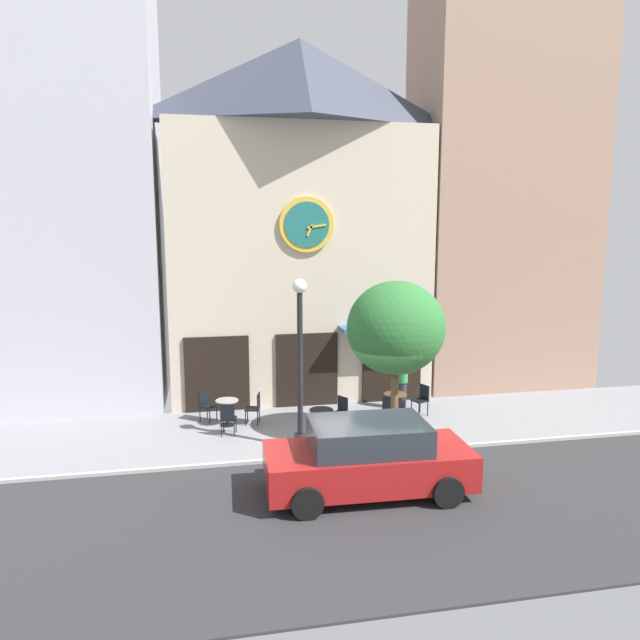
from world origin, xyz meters
name	(u,v)px	position (x,y,z in m)	size (l,w,h in m)	color
ground_plane	(379,468)	(0.00, -0.75, -0.02)	(24.94, 10.13, 0.13)	gray
clock_building	(301,219)	(-0.83, 5.36, 5.81)	(8.28, 3.37, 11.20)	beige
neighbor_building_left	(42,169)	(-8.71, 6.67, 7.31)	(6.98, 4.74, 14.62)	#B2B2BC
neighbor_building_right	(501,194)	(6.40, 6.03, 6.69)	(5.99, 3.46, 13.37)	#9E7A66
street_lamp	(300,364)	(-1.60, 0.80, 2.19)	(0.36, 0.36, 4.31)	black
street_tree	(396,328)	(0.88, 0.80, 3.00)	(2.53, 2.28, 4.22)	brown
cafe_table_leftmost	(227,408)	(-3.36, 2.86, 0.50)	(0.64, 0.64, 0.74)	black
cafe_table_center	(321,418)	(-0.93, 1.48, 0.50)	(0.64, 0.64, 0.75)	black
cafe_table_near_curb	(395,401)	(1.51, 2.61, 0.50)	(0.67, 0.67, 0.72)	black
cafe_chair_near_lamp	(228,417)	(-3.37, 2.03, 0.53)	(0.47, 0.47, 0.90)	black
cafe_chair_outer	(390,408)	(1.11, 1.89, 0.53)	(0.54, 0.54, 0.90)	black
cafe_chair_under_awning	(340,410)	(-0.29, 1.99, 0.53)	(0.55, 0.55, 0.90)	black
cafe_chair_corner	(255,406)	(-2.57, 2.82, 0.53)	(0.48, 0.48, 0.90)	black
cafe_chair_curbside	(422,397)	(2.38, 2.71, 0.53)	(0.52, 0.52, 0.90)	black
cafe_chair_facing_wall	(206,403)	(-3.95, 3.38, 0.53)	(0.56, 0.56, 0.90)	black
pedestrian_green	(402,382)	(1.98, 3.34, 0.86)	(0.36, 0.36, 1.67)	#2D2D38
parked_car_red	(368,458)	(-0.60, -1.95, 0.76)	(4.35, 2.12, 1.55)	maroon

